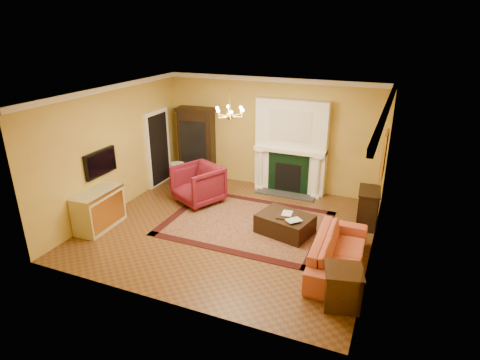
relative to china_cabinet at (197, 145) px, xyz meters
The scene contains 26 objects.
floor 3.44m from the china_cabinet, 49.12° to the right, with size 6.00×5.50×0.02m, color brown.
ceiling 3.86m from the china_cabinet, 49.12° to the right, with size 6.00×5.50×0.02m, color white.
wall_back 2.23m from the china_cabinet, ahead, with size 6.00×0.02×3.00m, color #DABE4E.
wall_front 5.70m from the china_cabinet, 67.68° to the right, with size 6.00×0.02×3.00m, color #DABE4E.
wall_left 2.68m from the china_cabinet, 108.95° to the right, with size 0.02×5.50×3.00m, color #DABE4E.
wall_right 5.76m from the china_cabinet, 25.74° to the right, with size 0.02×5.50×3.00m, color #DABE4E.
fireplace 2.76m from the china_cabinet, ahead, with size 1.90×0.70×2.50m.
crown_molding 3.28m from the china_cabinet, 35.43° to the right, with size 6.00×5.50×0.12m.
doorway 1.12m from the china_cabinet, 135.33° to the right, with size 0.08×1.05×2.10m.
tv_panel 3.21m from the china_cabinet, 104.36° to the right, with size 0.09×0.95×0.58m.
gilt_mirror 5.28m from the china_cabinet, 12.01° to the right, with size 0.06×0.76×1.05m.
chandelier 3.67m from the china_cabinet, 49.12° to the right, with size 0.63×0.55×0.53m.
oriental_rug 3.37m from the china_cabinet, 41.85° to the right, with size 3.61×2.71×0.01m, color #410D10.
china_cabinet is the anchor object (origin of this frame).
wingback_armchair 1.80m from the china_cabinet, 61.60° to the right, with size 1.04×0.97×1.07m, color maroon.
pedestal_table 1.05m from the china_cabinet, 102.22° to the right, with size 0.39×0.39×0.70m.
commode 3.66m from the china_cabinet, 99.15° to the right, with size 0.55×1.16×0.87m, color tan.
coral_sofa 5.62m from the china_cabinet, 34.10° to the right, with size 2.20×0.64×0.86m, color #BD523B.
end_table 6.46m from the china_cabinet, 40.66° to the right, with size 0.55×0.55×0.64m, color #3A240F.
console_table 5.10m from the china_cabinet, 13.30° to the right, with size 0.43×0.75×0.83m, color black.
leather_ottoman 4.09m from the china_cabinet, 33.88° to the right, with size 1.12×0.82×0.42m, color black.
ottoman_tray 4.13m from the china_cabinet, 34.35° to the right, with size 0.40×0.31×0.03m, color black.
book_a 3.98m from the china_cabinet, 34.49° to the right, with size 0.21×0.03×0.29m, color gray.
book_b 4.26m from the china_cabinet, 34.37° to the right, with size 0.23×0.02×0.31m, color gray.
topiary_left 2.08m from the china_cabinet, ahead, with size 0.16×0.16×0.43m.
topiary_right 3.38m from the china_cabinet, ahead, with size 0.17×0.17×0.46m.
Camera 1 is at (3.26, -7.28, 4.32)m, focal length 30.00 mm.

